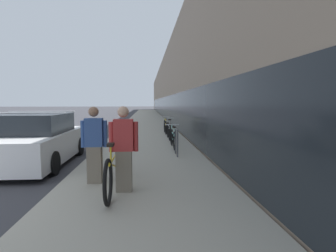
{
  "coord_description": "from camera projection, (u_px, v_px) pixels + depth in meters",
  "views": [
    {
      "loc": [
        4.85,
        -3.89,
        1.8
      ],
      "look_at": [
        6.3,
        14.05,
        0.17
      ],
      "focal_mm": 28.0,
      "sensor_mm": 36.0,
      "label": 1
    }
  ],
  "objects": [
    {
      "name": "cruiser_bike_middle",
      "position": [
        169.0,
        130.0,
        11.93
      ],
      "size": [
        0.52,
        1.76,
        0.95
      ],
      "color": "black",
      "rests_on": "sidewalk_slab"
    },
    {
      "name": "person_bystander",
      "position": [
        94.0,
        145.0,
        5.43
      ],
      "size": [
        0.54,
        0.21,
        1.59
      ],
      "color": "#756B5B",
      "rests_on": "sidewalk_slab"
    },
    {
      "name": "cruiser_bike_farthest",
      "position": [
        165.0,
        127.0,
        14.09
      ],
      "size": [
        0.52,
        1.7,
        0.89
      ],
      "color": "black",
      "rests_on": "sidewalk_slab"
    },
    {
      "name": "tandem_bicycle",
      "position": [
        116.0,
        165.0,
        5.3
      ],
      "size": [
        0.52,
        2.91,
        0.97
      ],
      "color": "black",
      "rests_on": "sidewalk_slab"
    },
    {
      "name": "cruiser_bike_nearest",
      "position": [
        173.0,
        138.0,
        9.65
      ],
      "size": [
        0.52,
        1.75,
        0.84
      ],
      "color": "black",
      "rests_on": "sidewalk_slab"
    },
    {
      "name": "sidewalk_slab",
      "position": [
        147.0,
        121.0,
        24.86
      ],
      "size": [
        3.62,
        70.0,
        0.12
      ],
      "color": "#A39E8E",
      "rests_on": "ground"
    },
    {
      "name": "parked_sedan_curbside",
      "position": [
        37.0,
        141.0,
        7.59
      ],
      "size": [
        1.96,
        4.2,
        1.53
      ],
      "color": "white",
      "rests_on": "ground"
    },
    {
      "name": "person_rider",
      "position": [
        124.0,
        149.0,
        4.91
      ],
      "size": [
        0.55,
        0.21,
        1.61
      ],
      "color": "#756B5B",
      "rests_on": "sidewalk_slab"
    },
    {
      "name": "storefront_facade",
      "position": [
        201.0,
        90.0,
        33.05
      ],
      "size": [
        10.01,
        70.0,
        6.73
      ],
      "color": "gray",
      "rests_on": "ground"
    },
    {
      "name": "bike_rack_hoop",
      "position": [
        177.0,
        139.0,
        8.25
      ],
      "size": [
        0.05,
        0.6,
        0.84
      ],
      "color": "#4C4C51",
      "rests_on": "sidewalk_slab"
    }
  ]
}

